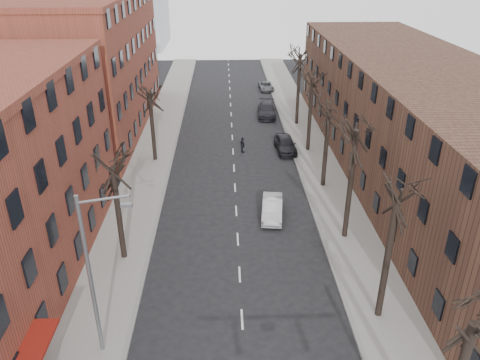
{
  "coord_description": "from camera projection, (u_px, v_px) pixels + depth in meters",
  "views": [
    {
      "loc": [
        -0.79,
        -7.8,
        18.43
      ],
      "look_at": [
        0.21,
        21.37,
        4.0
      ],
      "focal_mm": 35.0,
      "sensor_mm": 36.0,
      "label": 1
    }
  ],
  "objects": [
    {
      "name": "sidewalk_left",
      "position": [
        153.0,
        156.0,
        46.26
      ],
      "size": [
        4.0,
        90.0,
        0.15
      ],
      "primitive_type": "cube",
      "color": "gray",
      "rests_on": "ground"
    },
    {
      "name": "sidewalk_right",
      "position": [
        313.0,
        154.0,
        46.74
      ],
      "size": [
        4.0,
        90.0,
        0.15
      ],
      "primitive_type": "cube",
      "color": "gray",
      "rests_on": "ground"
    },
    {
      "name": "building_left_far",
      "position": [
        85.0,
        66.0,
        51.01
      ],
      "size": [
        12.0,
        28.0,
        14.0
      ],
      "primitive_type": "cube",
      "color": "brown",
      "rests_on": "ground"
    },
    {
      "name": "building_right",
      "position": [
        419.0,
        123.0,
        40.33
      ],
      "size": [
        12.0,
        50.0,
        10.0
      ],
      "primitive_type": "cube",
      "color": "#4F3325",
      "rests_on": "ground"
    },
    {
      "name": "tree_right_b",
      "position": [
        378.0,
        316.0,
        26.16
      ],
      "size": [
        5.2,
        5.2,
        10.8
      ],
      "primitive_type": null,
      "color": "black",
      "rests_on": "ground"
    },
    {
      "name": "tree_right_c",
      "position": [
        344.0,
        237.0,
        33.33
      ],
      "size": [
        5.2,
        5.2,
        11.6
      ],
      "primitive_type": null,
      "color": "black",
      "rests_on": "ground"
    },
    {
      "name": "tree_right_d",
      "position": [
        323.0,
        186.0,
        40.49
      ],
      "size": [
        5.2,
        5.2,
        10.0
      ],
      "primitive_type": null,
      "color": "black",
      "rests_on": "ground"
    },
    {
      "name": "tree_right_e",
      "position": [
        307.0,
        151.0,
        47.66
      ],
      "size": [
        5.2,
        5.2,
        10.8
      ],
      "primitive_type": null,
      "color": "black",
      "rests_on": "ground"
    },
    {
      "name": "tree_right_f",
      "position": [
        296.0,
        124.0,
        54.83
      ],
      "size": [
        5.2,
        5.2,
        11.6
      ],
      "primitive_type": null,
      "color": "black",
      "rests_on": "ground"
    },
    {
      "name": "tree_left_a",
      "position": [
        125.0,
        258.0,
        31.07
      ],
      "size": [
        5.2,
        5.2,
        9.5
      ],
      "primitive_type": null,
      "color": "black",
      "rests_on": "ground"
    },
    {
      "name": "tree_left_b",
      "position": [
        155.0,
        161.0,
        45.4
      ],
      "size": [
        5.2,
        5.2,
        9.5
      ],
      "primitive_type": null,
      "color": "black",
      "rests_on": "ground"
    },
    {
      "name": "streetlight",
      "position": [
        93.0,
        271.0,
        21.7
      ],
      "size": [
        2.45,
        0.22,
        9.03
      ],
      "color": "slate",
      "rests_on": "ground"
    },
    {
      "name": "silver_sedan",
      "position": [
        272.0,
        208.0,
        35.64
      ],
      "size": [
        1.97,
        4.44,
        1.42
      ],
      "primitive_type": "imported",
      "rotation": [
        0.0,
        0.0,
        -0.11
      ],
      "color": "#B4B6BB",
      "rests_on": "ground"
    },
    {
      "name": "parked_car_near",
      "position": [
        285.0,
        144.0,
        47.2
      ],
      "size": [
        2.12,
        4.75,
        1.59
      ],
      "primitive_type": "imported",
      "rotation": [
        0.0,
        0.0,
        0.05
      ],
      "color": "black",
      "rests_on": "ground"
    },
    {
      "name": "parked_car_mid",
      "position": [
        267.0,
        110.0,
        57.19
      ],
      "size": [
        2.53,
        5.47,
        1.55
      ],
      "primitive_type": "imported",
      "rotation": [
        0.0,
        0.0,
        -0.07
      ],
      "color": "black",
      "rests_on": "ground"
    },
    {
      "name": "parked_car_far",
      "position": [
        266.0,
        86.0,
        67.94
      ],
      "size": [
        2.13,
        4.22,
        1.14
      ],
      "primitive_type": "imported",
      "rotation": [
        0.0,
        0.0,
        0.06
      ],
      "color": "slate",
      "rests_on": "ground"
    },
    {
      "name": "pedestrian_crossing",
      "position": [
        243.0,
        145.0,
        46.88
      ],
      "size": [
        0.71,
        1.03,
        1.62
      ],
      "primitive_type": "imported",
      "rotation": [
        0.0,
        0.0,
        1.94
      ],
      "color": "black",
      "rests_on": "ground"
    }
  ]
}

